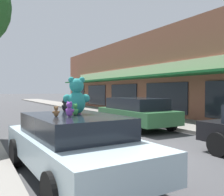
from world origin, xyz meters
name	(u,v)px	position (x,y,z in m)	size (l,w,h in m)	color
ground_plane	(147,154)	(0.00, 0.00, 0.00)	(260.00, 260.00, 0.00)	#424244
plush_art_car	(74,143)	(-2.56, -0.77, 0.75)	(2.24, 4.71, 1.36)	#ADC6D1
teddy_bear_giant	(77,96)	(-2.40, -0.54, 1.76)	(0.64, 0.44, 0.84)	teal
teddy_bear_green	(75,110)	(-2.56, -0.86, 1.48)	(0.19, 0.14, 0.26)	green
teddy_bear_brown	(56,112)	(-2.99, -0.90, 1.46)	(0.16, 0.10, 0.22)	olive
teddy_bear_black	(65,105)	(-2.41, 0.29, 1.51)	(0.21, 0.22, 0.32)	black
teddy_bear_purple	(69,109)	(-2.76, -1.06, 1.51)	(0.18, 0.23, 0.31)	purple
teddy_bear_pink	(79,108)	(-2.19, -0.16, 1.47)	(0.18, 0.12, 0.23)	pink
parked_car_far_center	(136,112)	(2.54, 4.22, 0.83)	(2.18, 4.43, 1.51)	#336B3D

